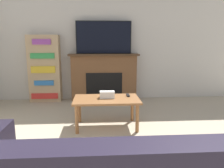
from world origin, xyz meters
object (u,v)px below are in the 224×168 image
at_px(tv, 104,37).
at_px(bookshelf, 45,69).
at_px(coffee_table, 107,102).
at_px(fireplace, 104,77).

bearing_deg(tv, bookshelf, -179.91).
bearing_deg(tv, coffee_table, -90.32).
bearing_deg(bookshelf, fireplace, 0.99).
bearing_deg(coffee_table, bookshelf, 128.83).
bearing_deg(coffee_table, fireplace, 89.68).
distance_m(fireplace, tv, 0.85).
distance_m(coffee_table, bookshelf, 2.02).
bearing_deg(bookshelf, tv, 0.09).
relative_size(coffee_table, bookshelf, 0.69).
relative_size(fireplace, coffee_table, 1.55).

